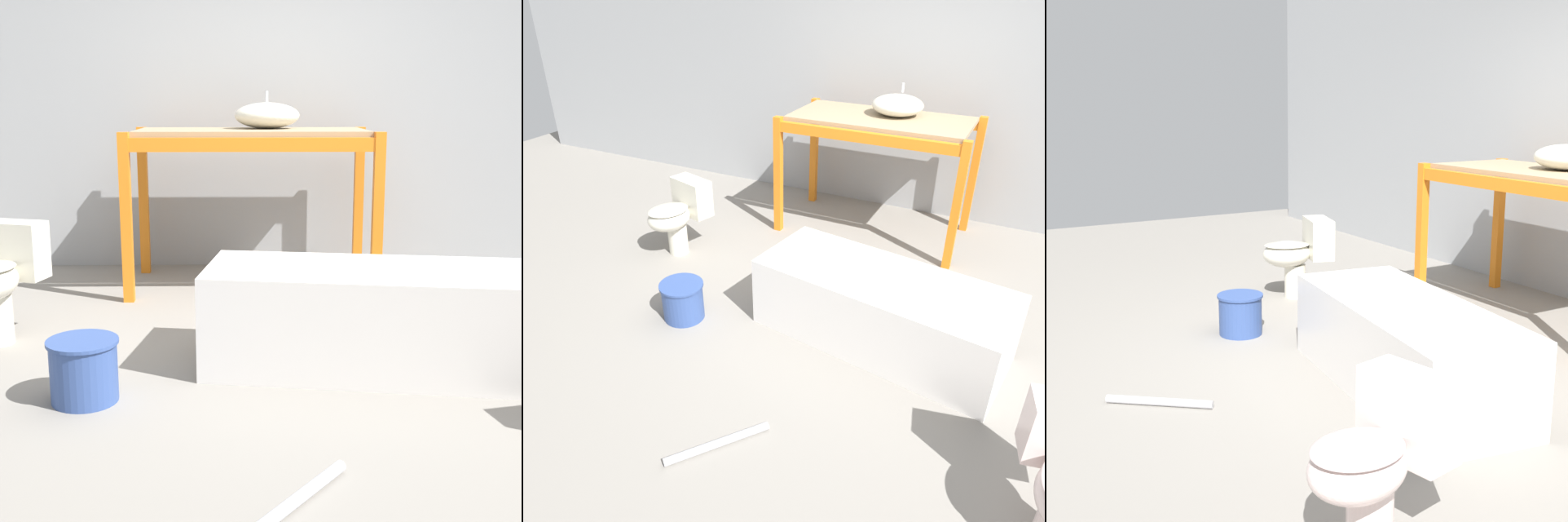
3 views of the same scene
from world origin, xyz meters
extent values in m
plane|color=gray|center=(0.00, 0.00, 0.00)|extent=(12.00, 12.00, 0.00)
cube|color=#9EA0A3|center=(0.00, 2.18, 1.60)|extent=(10.80, 0.08, 3.20)
cube|color=orange|center=(-1.12, 1.05, 0.56)|extent=(0.07, 0.07, 1.13)
cube|color=orange|center=(0.54, 1.05, 0.56)|extent=(0.07, 0.07, 1.13)
cube|color=orange|center=(-1.12, 1.89, 0.56)|extent=(0.07, 0.07, 1.13)
cube|color=orange|center=(0.54, 1.89, 0.56)|extent=(0.07, 0.07, 1.13)
cube|color=orange|center=(-0.29, 1.05, 1.04)|extent=(1.66, 0.06, 0.09)
cube|color=orange|center=(-0.29, 1.89, 1.04)|extent=(1.66, 0.06, 0.09)
cube|color=#998466|center=(-0.29, 1.47, 1.11)|extent=(1.59, 0.77, 0.04)
ellipsoid|color=silver|center=(-0.18, 1.57, 1.22)|extent=(0.46, 0.43, 0.18)
cylinder|color=silver|center=(-0.18, 1.69, 1.35)|extent=(0.02, 0.02, 0.08)
cube|color=white|center=(0.32, -0.21, 0.26)|extent=(1.78, 0.92, 0.52)
cube|color=beige|center=(0.32, -0.21, 0.41)|extent=(1.68, 0.83, 0.22)
cube|color=silver|center=(-1.66, 0.39, 0.49)|extent=(0.41, 0.28, 0.33)
cylinder|color=#334C8C|center=(-1.06, -0.60, 0.14)|extent=(0.30, 0.30, 0.29)
cylinder|color=#334C8C|center=(-1.06, -0.60, 0.28)|extent=(0.32, 0.32, 0.02)
cylinder|color=#B7B7BC|center=(-0.17, -1.50, 0.02)|extent=(0.40, 0.50, 0.04)
camera|label=1|loc=(-0.33, -3.69, 1.34)|focal=50.00mm
camera|label=2|loc=(1.02, -3.05, 2.27)|focal=35.00mm
camera|label=3|loc=(3.42, -2.64, 1.65)|focal=50.00mm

